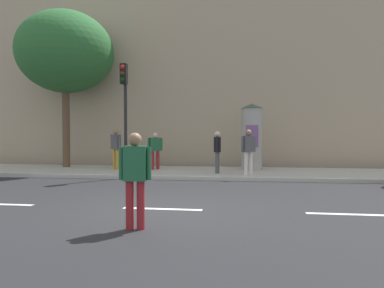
{
  "coord_description": "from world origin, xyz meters",
  "views": [
    {
      "loc": [
        1.77,
        -7.96,
        1.69
      ],
      "look_at": [
        0.39,
        2.0,
        1.4
      ],
      "focal_mm": 34.35,
      "sensor_mm": 36.0,
      "label": 1
    }
  ],
  "objects": [
    {
      "name": "ground_plane",
      "position": [
        0.0,
        0.0,
        0.0
      ],
      "size": [
        80.0,
        80.0,
        0.0
      ],
      "primitive_type": "plane",
      "color": "#232326"
    },
    {
      "name": "sidewalk_curb",
      "position": [
        0.0,
        7.0,
        0.07
      ],
      "size": [
        36.0,
        4.0,
        0.15
      ],
      "primitive_type": "cube",
      "color": "#B2ADA3",
      "rests_on": "ground_plane"
    },
    {
      "name": "lane_markings",
      "position": [
        0.0,
        0.0,
        0.0
      ],
      "size": [
        25.8,
        0.16,
        0.01
      ],
      "color": "silver",
      "rests_on": "ground_plane"
    },
    {
      "name": "building_backdrop",
      "position": [
        0.0,
        12.0,
        4.3
      ],
      "size": [
        36.0,
        5.0,
        8.6
      ],
      "primitive_type": "cube",
      "color": "tan",
      "rests_on": "ground_plane"
    },
    {
      "name": "traffic_light",
      "position": [
        -2.59,
        5.24,
        2.93
      ],
      "size": [
        0.24,
        0.45,
        4.11
      ],
      "color": "black",
      "rests_on": "sidewalk_curb"
    },
    {
      "name": "poster_column",
      "position": [
        2.15,
        7.65,
        1.56
      ],
      "size": [
        0.94,
        0.94,
        2.79
      ],
      "color": "#9E9B93",
      "rests_on": "sidewalk_curb"
    },
    {
      "name": "street_tree",
      "position": [
        -6.23,
        7.86,
        5.37
      ],
      "size": [
        4.33,
        4.33,
        7.08
      ],
      "color": "brown",
      "rests_on": "sidewalk_curb"
    },
    {
      "name": "pedestrian_in_dark_shirt",
      "position": [
        -0.09,
        -1.75,
        0.99
      ],
      "size": [
        0.56,
        0.3,
        1.7
      ],
      "color": "maroon",
      "rests_on": "ground_plane"
    },
    {
      "name": "pedestrian_with_backpack",
      "position": [
        -3.03,
        7.89,
        1.05
      ],
      "size": [
        0.34,
        0.55,
        1.56
      ],
      "color": "#1E5938",
      "rests_on": "sidewalk_curb"
    },
    {
      "name": "pedestrian_near_pole",
      "position": [
        1.97,
        5.88,
        1.16
      ],
      "size": [
        0.54,
        0.54,
        1.68
      ],
      "color": "silver",
      "rests_on": "sidewalk_curb"
    },
    {
      "name": "pedestrian_in_light_jacket",
      "position": [
        -3.59,
        7.09,
        1.17
      ],
      "size": [
        0.51,
        0.45,
        1.73
      ],
      "color": "#B78C33",
      "rests_on": "sidewalk_curb"
    },
    {
      "name": "pedestrian_with_bag",
      "position": [
        -1.93,
        7.31,
        1.07
      ],
      "size": [
        0.57,
        0.47,
        1.57
      ],
      "color": "maroon",
      "rests_on": "sidewalk_curb"
    },
    {
      "name": "pedestrian_in_red_top",
      "position": [
        0.8,
        6.2,
        1.09
      ],
      "size": [
        0.25,
        0.59,
        1.62
      ],
      "color": "#4C4C51",
      "rests_on": "sidewalk_curb"
    }
  ]
}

